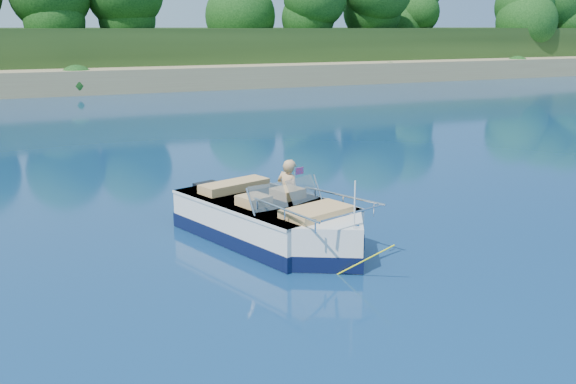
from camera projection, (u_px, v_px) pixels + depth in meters
ground at (291, 343)px, 8.59m from camera, size 160.00×160.00×0.00m
shoreline at (37, 59)px, 64.93m from camera, size 170.00×59.00×6.00m
treeline at (48, 5)px, 43.61m from camera, size 150.00×7.12×8.19m
motorboat at (275, 225)px, 12.55m from camera, size 2.97×5.30×1.83m
tow_tube at (288, 207)px, 14.77m from camera, size 1.23×1.23×0.32m
boy at (286, 211)px, 14.74m from camera, size 0.74×0.97×1.74m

